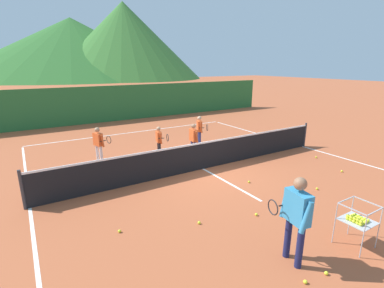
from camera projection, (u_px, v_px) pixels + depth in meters
ground_plane at (203, 169)px, 9.80m from camera, size 120.00×120.00×0.00m
line_baseline_far at (136, 132)px, 15.11m from camera, size 10.58×0.08×0.01m
line_sideline_west at (30, 208)px, 7.14m from camera, size 0.08×12.58×0.01m
line_sideline_east at (302, 146)px, 12.46m from camera, size 0.08×12.58×0.01m
line_service_center at (203, 169)px, 9.80m from camera, size 0.08×5.65×0.01m
tennis_net at (203, 155)px, 9.67m from camera, size 10.85×0.08×1.05m
instructor at (296, 213)px, 4.94m from camera, size 0.44×0.81×1.67m
student_0 at (99, 142)px, 10.22m from camera, size 0.56×0.56×1.34m
student_1 at (159, 139)px, 10.91m from camera, size 0.41×0.65×1.21m
student_2 at (193, 137)px, 10.81m from camera, size 0.28×0.54×1.34m
student_3 at (200, 128)px, 12.39m from camera, size 0.42×0.72×1.33m
ball_cart at (357, 220)px, 5.52m from camera, size 0.58×0.58×0.90m
tennis_ball_0 at (120, 231)px, 6.10m from camera, size 0.07×0.07×0.07m
tennis_ball_1 at (326, 273)px, 4.88m from camera, size 0.07×0.07×0.07m
tennis_ball_2 at (342, 171)px, 9.50m from camera, size 0.07×0.07×0.07m
tennis_ball_4 at (316, 157)px, 10.93m from camera, size 0.07×0.07×0.07m
tennis_ball_5 at (256, 214)px, 6.78m from camera, size 0.07×0.07×0.07m
tennis_ball_6 at (249, 182)px, 8.65m from camera, size 0.07×0.07×0.07m
tennis_ball_7 at (317, 189)px, 8.17m from camera, size 0.07×0.07×0.07m
tennis_ball_8 at (305, 282)px, 4.68m from camera, size 0.07×0.07×0.07m
tennis_ball_9 at (199, 223)px, 6.43m from camera, size 0.07×0.07×0.07m
windscreen_fence at (115, 103)px, 17.74m from camera, size 23.27×0.08×2.23m
hill_0 at (73, 48)px, 73.69m from camera, size 59.19×59.19×14.94m
hill_1 at (125, 41)px, 68.13m from camera, size 36.71×36.71×17.66m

